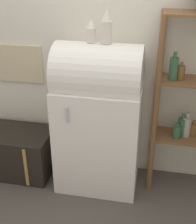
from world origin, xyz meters
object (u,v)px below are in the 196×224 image
object	(u,v)px
vase_left	(91,32)
refrigerator	(99,118)
vase_center	(106,27)
suitcase_trunk	(17,152)

from	to	relation	value
vase_left	refrigerator	bearing A→B (deg)	-8.01
vase_center	vase_left	bearing A→B (deg)	174.93
refrigerator	vase_left	size ratio (longest dim) A/B	7.66
refrigerator	vase_center	xyz separation A→B (m)	(0.06, -0.00, 0.83)
refrigerator	vase_center	size ratio (longest dim) A/B	5.11
refrigerator	vase_center	world-z (taller)	vase_center
vase_left	vase_center	xyz separation A→B (m)	(0.13, -0.01, 0.04)
refrigerator	vase_left	world-z (taller)	vase_left
refrigerator	suitcase_trunk	size ratio (longest dim) A/B	1.94
vase_left	suitcase_trunk	bearing A→B (deg)	-179.21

